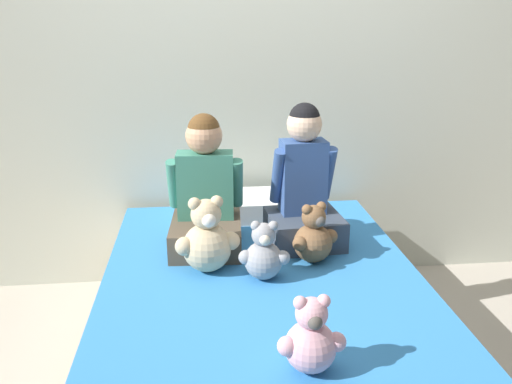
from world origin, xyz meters
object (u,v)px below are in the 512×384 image
Objects in this scene: bed at (263,330)px; teddy_bear_held_by_left_child at (207,240)px; teddy_bear_at_foot_of_bed at (311,339)px; child_on_right at (304,190)px; pillow_at_headboard at (247,206)px; child_on_left at (205,197)px; teddy_bear_held_by_right_child at (313,237)px; teddy_bear_between_children at (264,255)px.

teddy_bear_held_by_left_child reaches higher than bed.
teddy_bear_held_by_left_child is 0.78m from teddy_bear_at_foot_of_bed.
pillow_at_headboard is at bearing 117.16° from child_on_right.
teddy_bear_held_by_left_child is (-0.46, -0.27, -0.12)m from child_on_right.
teddy_bear_at_foot_of_bed is (-0.16, -0.99, -0.15)m from child_on_right.
child_on_right is at bearing -58.20° from pillow_at_headboard.
bed is at bearing -56.22° from child_on_left.
pillow_at_headboard reaches higher than bed.
teddy_bear_held_by_right_child reaches higher than pillow_at_headboard.
child_on_right is at bearing 66.82° from teddy_bear_held_by_right_child.
bed is 2.86× the size of child_on_right.
teddy_bear_held_by_right_child is (0.46, -0.23, -0.12)m from child_on_left.
child_on_left is 1.88× the size of teddy_bear_held_by_left_child.
child_on_left is at bearing 129.57° from teddy_bear_between_children.
pillow_at_headboard is at bearing 60.03° from teddy_bear_held_by_left_child.
teddy_bear_between_children is at bearing -89.74° from pillow_at_headboard.
child_on_left is 0.47m from pillow_at_headboard.
teddy_bear_between_children is at bearing -126.70° from child_on_right.
teddy_bear_held_by_left_child is at bearing -109.48° from pillow_at_headboard.
teddy_bear_between_children is 0.99× the size of teddy_bear_at_foot_of_bed.
child_on_right reaches higher than teddy_bear_between_children.
bed is at bearing -36.27° from teddy_bear_held_by_left_child.
teddy_bear_between_children is at bearing -55.15° from child_on_left.
teddy_bear_held_by_right_child is at bearing -68.65° from pillow_at_headboard.
teddy_bear_held_by_left_child reaches higher than teddy_bear_at_foot_of_bed.
teddy_bear_held_by_right_child is 0.46× the size of pillow_at_headboard.
bed is 3.19× the size of pillow_at_headboard.
pillow_at_headboard is (-0.24, 0.60, -0.06)m from teddy_bear_held_by_right_child.
child_on_right is 2.63× the size of teddy_bear_between_children.
child_on_left reaches higher than pillow_at_headboard.
teddy_bear_between_children is (0.23, -0.10, -0.03)m from teddy_bear_held_by_left_child.
bed is at bearing -171.67° from teddy_bear_held_by_right_child.
teddy_bear_held_by_right_child is 0.78m from teddy_bear_at_foot_of_bed.
pillow_at_headboard is at bearing 87.42° from teddy_bear_held_by_right_child.
child_on_left reaches higher than teddy_bear_held_by_right_child.
child_on_left is 1.04m from teddy_bear_at_foot_of_bed.
child_on_right is 2.01× the size of teddy_bear_held_by_left_child.
child_on_left reaches higher than teddy_bear_between_children.
child_on_right is at bearing 19.63° from teddy_bear_held_by_left_child.
child_on_right reaches higher than child_on_left.
pillow_at_headboard is at bearing 90.00° from bed.
child_on_left is 0.46m from teddy_bear_between_children.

